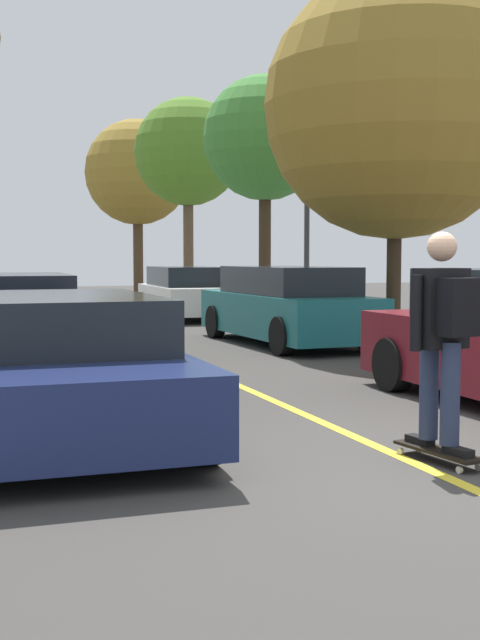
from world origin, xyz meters
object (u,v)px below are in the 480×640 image
at_px(parked_car_left_nearest, 61,365).
at_px(skateboarder, 444,328).
at_px(street_tree_right_farthest, 137,173).
at_px(skateboard, 438,451).
at_px(parked_car_left_near, 13,316).
at_px(street_tree_right_near, 265,139).
at_px(street_tree_right_far, 188,153).
at_px(street_tree_right_nearest, 396,107).
at_px(parked_car_right_far, 187,293).
at_px(parked_car_right_near, 287,306).
at_px(streetlamp, 307,172).

xyz_separation_m(parked_car_left_nearest, skateboarder, (2.65, -2.12, 0.44)).
distance_m(street_tree_right_farthest, skateboard, 29.81).
xyz_separation_m(parked_car_left_nearest, skateboard, (2.65, -2.08, -0.54)).
bearing_deg(parked_car_left_nearest, parked_car_left_near, 90.00).
relative_size(parked_car_left_near, street_tree_right_near, 0.74).
xyz_separation_m(parked_car_left_near, skateboard, (2.65, -7.93, -0.59)).
distance_m(parked_car_left_near, street_tree_right_far, 15.57).
bearing_deg(parked_car_left_nearest, street_tree_right_far, 70.96).
height_order(street_tree_right_near, skateboarder, street_tree_right_near).
bearing_deg(street_tree_right_nearest, parked_car_left_near, 178.19).
bearing_deg(skateboarder, street_tree_right_far, 79.42).
height_order(parked_car_left_nearest, parked_car_left_near, parked_car_left_near).
xyz_separation_m(street_tree_right_farthest, skateboarder, (-3.99, -29.15, -4.05)).
bearing_deg(skateboard, parked_car_right_far, 81.62).
height_order(street_tree_right_nearest, street_tree_right_far, street_tree_right_far).
distance_m(parked_car_right_near, parked_car_right_far, 6.78).
xyz_separation_m(parked_car_left_near, street_tree_right_near, (6.64, 6.29, 3.88)).
distance_m(parked_car_left_nearest, street_tree_right_near, 14.38).
bearing_deg(street_tree_right_farthest, streetlamp, -89.94).
height_order(street_tree_right_nearest, skateboard, street_tree_right_nearest).
bearing_deg(parked_car_left_near, street_tree_right_farthest, 72.59).
bearing_deg(street_tree_right_far, parked_car_left_nearest, -109.04).
height_order(parked_car_left_nearest, parked_car_right_far, parked_car_right_far).
bearing_deg(parked_car_right_near, street_tree_right_nearest, -26.42).
relative_size(parked_car_right_near, skateboarder, 2.76).
bearing_deg(parked_car_right_near, street_tree_right_farthest, 85.18).
bearing_deg(streetlamp, street_tree_right_near, 90.43).
xyz_separation_m(street_tree_right_nearest, street_tree_right_near, (0.00, 6.49, 0.28)).
height_order(parked_car_left_nearest, street_tree_right_nearest, street_tree_right_nearest).
bearing_deg(parked_car_left_near, skateboarder, -71.58).
height_order(parked_car_right_far, street_tree_right_near, street_tree_right_near).
relative_size(streetlamp, skateboarder, 3.46).
distance_m(streetlamp, skateboarder, 12.58).
relative_size(parked_car_right_far, street_tree_right_nearest, 0.67).
bearing_deg(skateboarder, parked_car_right_far, 81.66).
height_order(parked_car_left_near, parked_car_right_near, parked_car_right_near).
distance_m(parked_car_right_near, skateboard, 8.90).
bearing_deg(street_tree_right_near, parked_car_right_near, -107.07).
distance_m(street_tree_right_nearest, street_tree_right_far, 13.63).
height_order(parked_car_left_near, street_tree_right_near, street_tree_right_near).
bearing_deg(street_tree_right_far, parked_car_right_near, -97.73).
height_order(parked_car_left_nearest, street_tree_right_far, street_tree_right_far).
bearing_deg(parked_car_right_near, parked_car_right_far, 90.00).
height_order(street_tree_right_far, skateboard, street_tree_right_far).
height_order(parked_car_right_far, street_tree_right_far, street_tree_right_far).
bearing_deg(skateboard, streetlamp, 70.99).
bearing_deg(skateboarder, parked_car_left_near, 108.42).
relative_size(parked_car_left_nearest, street_tree_right_farthest, 0.61).
relative_size(street_tree_right_near, street_tree_right_far, 0.89).
relative_size(parked_car_left_nearest, street_tree_right_nearest, 0.68).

